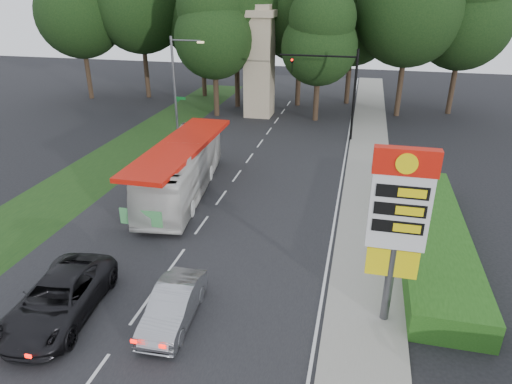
% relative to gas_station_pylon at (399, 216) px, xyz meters
% --- Properties ---
extents(ground, '(120.00, 120.00, 0.00)m').
position_rel_gas_station_pylon_xyz_m(ground, '(-9.20, -1.99, -4.45)').
color(ground, black).
rests_on(ground, ground).
extents(road_surface, '(14.00, 80.00, 0.02)m').
position_rel_gas_station_pylon_xyz_m(road_surface, '(-9.20, 10.01, -4.44)').
color(road_surface, black).
rests_on(road_surface, ground).
extents(sidewalk_right, '(3.00, 80.00, 0.12)m').
position_rel_gas_station_pylon_xyz_m(sidewalk_right, '(-0.70, 10.01, -4.39)').
color(sidewalk_right, gray).
rests_on(sidewalk_right, ground).
extents(grass_verge_left, '(5.00, 50.00, 0.02)m').
position_rel_gas_station_pylon_xyz_m(grass_verge_left, '(-18.70, 16.01, -4.44)').
color(grass_verge_left, '#193814').
rests_on(grass_verge_left, ground).
extents(hedge, '(3.00, 14.00, 1.20)m').
position_rel_gas_station_pylon_xyz_m(hedge, '(2.30, 6.01, -3.85)').
color(hedge, '#1E4C14').
rests_on(hedge, ground).
extents(gas_station_pylon, '(2.10, 0.45, 6.85)m').
position_rel_gas_station_pylon_xyz_m(gas_station_pylon, '(0.00, 0.00, 0.00)').
color(gas_station_pylon, '#59595E').
rests_on(gas_station_pylon, ground).
extents(traffic_signal_mast, '(6.10, 0.35, 7.20)m').
position_rel_gas_station_pylon_xyz_m(traffic_signal_mast, '(-3.52, 22.00, 0.22)').
color(traffic_signal_mast, black).
rests_on(traffic_signal_mast, ground).
extents(streetlight_signs, '(2.75, 0.98, 8.00)m').
position_rel_gas_station_pylon_xyz_m(streetlight_signs, '(-16.19, 20.01, -0.01)').
color(streetlight_signs, '#59595E').
rests_on(streetlight_signs, ground).
extents(monument, '(3.00, 3.00, 10.05)m').
position_rel_gas_station_pylon_xyz_m(monument, '(-11.20, 28.01, 0.66)').
color(monument, tan).
rests_on(monument, ground).
extents(tree_west_near, '(8.40, 8.40, 16.50)m').
position_rel_gas_station_pylon_xyz_m(tree_west_near, '(-19.20, 35.01, 5.57)').
color(tree_west_near, '#2D2116').
rests_on(tree_west_near, ground).
extents(tree_east_near, '(8.12, 8.12, 15.95)m').
position_rel_gas_station_pylon_xyz_m(tree_east_near, '(-3.20, 35.01, 5.23)').
color(tree_east_near, '#2D2116').
rests_on(tree_east_near, ground).
extents(tree_far_east, '(8.68, 8.68, 17.05)m').
position_rel_gas_station_pylon_xyz_m(tree_far_east, '(6.80, 33.01, 5.90)').
color(tree_far_east, '#2D2116').
rests_on(tree_far_east, ground).
extents(tree_monument_left, '(7.28, 7.28, 14.30)m').
position_rel_gas_station_pylon_xyz_m(tree_monument_left, '(-15.20, 27.01, 4.23)').
color(tree_monument_left, '#2D2116').
rests_on(tree_monument_left, ground).
extents(tree_monument_right, '(6.72, 6.72, 13.20)m').
position_rel_gas_station_pylon_xyz_m(tree_monument_right, '(-5.70, 27.51, 3.56)').
color(tree_monument_right, '#2D2116').
rests_on(tree_monument_right, ground).
extents(transit_bus, '(4.04, 11.51, 3.14)m').
position_rel_gas_station_pylon_xyz_m(transit_bus, '(-11.63, 9.14, -2.88)').
color(transit_bus, silver).
rests_on(transit_bus, ground).
extents(sedan_silver, '(1.68, 4.26, 1.38)m').
position_rel_gas_station_pylon_xyz_m(sedan_silver, '(-7.70, -1.82, -3.76)').
color(sedan_silver, '#929399').
rests_on(sedan_silver, ground).
extents(suv_charcoal, '(3.22, 5.90, 1.57)m').
position_rel_gas_station_pylon_xyz_m(suv_charcoal, '(-12.00, -2.54, -3.66)').
color(suv_charcoal, black).
rests_on(suv_charcoal, ground).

